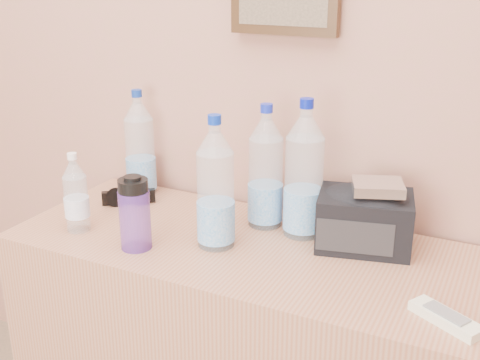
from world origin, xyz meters
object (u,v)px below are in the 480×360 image
sunglasses (129,197)px  ac_remote (446,318)px  pet_large_c (304,176)px  pet_small (76,197)px  pet_large_b (266,173)px  nalgene_bottle (135,213)px  toiletry_bag (365,217)px  foil_packet (378,187)px  pet_large_d (216,190)px  pet_large_a (140,148)px

sunglasses → ac_remote: (0.96, -0.24, -0.01)m
pet_large_c → sunglasses: pet_large_c is taller
pet_small → sunglasses: 0.23m
pet_large_b → pet_large_c: size_ratio=0.92×
nalgene_bottle → toiletry_bag: bearing=27.1°
toiletry_bag → foil_packet: 0.10m
pet_large_b → toiletry_bag: pet_large_b is taller
pet_small → ac_remote: bearing=-1.6°
sunglasses → toiletry_bag: size_ratio=0.68×
ac_remote → foil_packet: foil_packet is taller
pet_large_d → toiletry_bag: pet_large_d is taller
pet_large_c → sunglasses: bearing=-177.0°
pet_large_c → nalgene_bottle: 0.45m
pet_large_d → pet_small: (-0.38, -0.08, -0.06)m
pet_large_c → sunglasses: (-0.55, -0.03, -0.14)m
foil_packet → pet_large_d: bearing=-158.3°
pet_large_b → toiletry_bag: (0.28, -0.01, -0.07)m
pet_large_c → pet_small: 0.61m
sunglasses → ac_remote: sunglasses is taller
ac_remote → foil_packet: (-0.22, 0.26, 0.16)m
pet_large_c → pet_small: (-0.56, -0.25, -0.07)m
sunglasses → toiletry_bag: (0.72, 0.03, 0.06)m
nalgene_bottle → ac_remote: size_ratio=1.25×
pet_large_a → sunglasses: bearing=-79.5°
pet_large_d → sunglasses: (-0.37, 0.13, -0.13)m
pet_large_a → sunglasses: size_ratio=2.07×
toiletry_bag → sunglasses: bearing=169.1°
foil_packet → pet_large_a: bearing=174.0°
nalgene_bottle → foil_packet: (0.55, 0.25, 0.08)m
sunglasses → toiletry_bag: bearing=-34.2°
pet_small → pet_large_c: bearing=23.9°
pet_large_a → nalgene_bottle: 0.40m
pet_large_c → ac_remote: (0.41, -0.27, -0.15)m
foil_packet → pet_small: bearing=-162.8°
pet_small → toiletry_bag: 0.76m
pet_small → ac_remote: pet_small is taller
pet_large_d → toiletry_bag: size_ratio=1.48×
pet_large_a → ac_remote: bearing=-19.2°
pet_large_c → toiletry_bag: (0.17, -0.00, -0.08)m
toiletry_bag → pet_large_b: bearing=164.0°
sunglasses → pet_small: bearing=-128.6°
pet_small → pet_large_b: bearing=30.4°
pet_large_c → toiletry_bag: pet_large_c is taller
ac_remote → foil_packet: size_ratio=1.27×
pet_large_b → toiletry_bag: bearing=-2.9°
foil_packet → pet_large_c: bearing=176.1°
ac_remote → nalgene_bottle: bearing=-151.0°
sunglasses → foil_packet: bearing=-35.2°
pet_large_d → ac_remote: bearing=-10.8°
pet_large_d → pet_small: pet_large_d is taller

